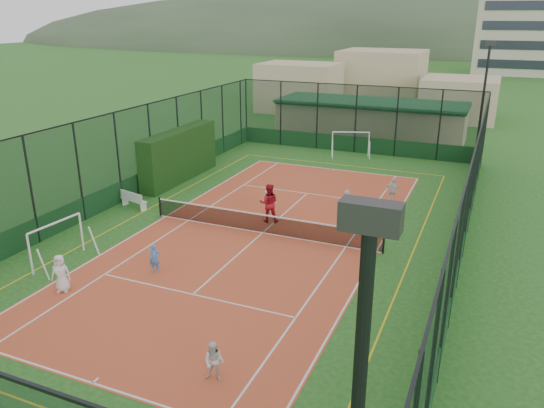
{
  "coord_description": "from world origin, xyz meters",
  "views": [
    {
      "loc": [
        9.58,
        -21.32,
        9.94
      ],
      "look_at": [
        0.12,
        0.9,
        1.2
      ],
      "focal_mm": 35.0,
      "sensor_mm": 36.0,
      "label": 1
    }
  ],
  "objects_px": {
    "coach": "(269,203)",
    "child_far_back": "(346,200)",
    "futsal_goal_far": "(350,144)",
    "child_far_left": "(269,200)",
    "white_bench": "(134,199)",
    "floodlight_ne": "(482,106)",
    "child_near_left": "(61,273)",
    "child_near_right": "(214,362)",
    "child_far_right": "(393,191)",
    "futsal_goal_near": "(57,243)",
    "clubhouse": "(370,120)",
    "child_near_mid": "(155,258)"
  },
  "relations": [
    {
      "from": "white_bench",
      "to": "child_near_left",
      "type": "relative_size",
      "value": 1.17
    },
    {
      "from": "child_near_mid",
      "to": "child_far_left",
      "type": "xyz_separation_m",
      "value": [
        1.55,
        8.05,
        0.07
      ]
    },
    {
      "from": "floodlight_ne",
      "to": "child_far_left",
      "type": "bearing_deg",
      "value": -124.0
    },
    {
      "from": "futsal_goal_near",
      "to": "child_near_mid",
      "type": "distance_m",
      "value": 4.36
    },
    {
      "from": "coach",
      "to": "floodlight_ne",
      "type": "bearing_deg",
      "value": -141.95
    },
    {
      "from": "floodlight_ne",
      "to": "child_far_back",
      "type": "xyz_separation_m",
      "value": [
        -5.77,
        -11.98,
        -3.55
      ]
    },
    {
      "from": "child_far_left",
      "to": "child_far_right",
      "type": "relative_size",
      "value": 0.93
    },
    {
      "from": "white_bench",
      "to": "futsal_goal_far",
      "type": "relative_size",
      "value": 0.63
    },
    {
      "from": "clubhouse",
      "to": "child_near_left",
      "type": "bearing_deg",
      "value": -98.81
    },
    {
      "from": "child_near_mid",
      "to": "child_near_right",
      "type": "relative_size",
      "value": 0.98
    },
    {
      "from": "floodlight_ne",
      "to": "child_far_left",
      "type": "xyz_separation_m",
      "value": [
        -9.41,
        -13.94,
        -3.44
      ]
    },
    {
      "from": "floodlight_ne",
      "to": "child_near_left",
      "type": "distance_m",
      "value": 28.23
    },
    {
      "from": "child_near_left",
      "to": "coach",
      "type": "relative_size",
      "value": 0.75
    },
    {
      "from": "coach",
      "to": "child_far_back",
      "type": "bearing_deg",
      "value": -156.59
    },
    {
      "from": "child_far_right",
      "to": "child_far_back",
      "type": "distance_m",
      "value": 2.9
    },
    {
      "from": "coach",
      "to": "white_bench",
      "type": "bearing_deg",
      "value": -13.71
    },
    {
      "from": "floodlight_ne",
      "to": "futsal_goal_far",
      "type": "relative_size",
      "value": 3.01
    },
    {
      "from": "floodlight_ne",
      "to": "child_near_right",
      "type": "xyz_separation_m",
      "value": [
        -5.46,
        -26.98,
        -3.5
      ]
    },
    {
      "from": "futsal_goal_near",
      "to": "child_near_left",
      "type": "relative_size",
      "value": 1.85
    },
    {
      "from": "clubhouse",
      "to": "child_far_left",
      "type": "bearing_deg",
      "value": -92.39
    },
    {
      "from": "floodlight_ne",
      "to": "child_near_left",
      "type": "relative_size",
      "value": 5.58
    },
    {
      "from": "white_bench",
      "to": "child_far_right",
      "type": "xyz_separation_m",
      "value": [
        12.68,
        6.18,
        0.25
      ]
    },
    {
      "from": "futsal_goal_near",
      "to": "white_bench",
      "type": "bearing_deg",
      "value": 15.21
    },
    {
      "from": "child_near_mid",
      "to": "child_far_left",
      "type": "bearing_deg",
      "value": 56.98
    },
    {
      "from": "clubhouse",
      "to": "child_near_mid",
      "type": "height_order",
      "value": "clubhouse"
    },
    {
      "from": "child_near_right",
      "to": "futsal_goal_near",
      "type": "bearing_deg",
      "value": 148.19
    },
    {
      "from": "child_far_left",
      "to": "coach",
      "type": "xyz_separation_m",
      "value": [
        0.5,
        -1.16,
        0.31
      ]
    },
    {
      "from": "clubhouse",
      "to": "coach",
      "type": "distance_m",
      "value": 20.52
    },
    {
      "from": "child_near_right",
      "to": "coach",
      "type": "bearing_deg",
      "value": 97.49
    },
    {
      "from": "child_near_right",
      "to": "floodlight_ne",
      "type": "bearing_deg",
      "value": 69.87
    },
    {
      "from": "futsal_goal_near",
      "to": "futsal_goal_far",
      "type": "bearing_deg",
      "value": -11.46
    },
    {
      "from": "child_far_back",
      "to": "coach",
      "type": "xyz_separation_m",
      "value": [
        -3.14,
        -3.12,
        0.42
      ]
    },
    {
      "from": "white_bench",
      "to": "child_far_back",
      "type": "relative_size",
      "value": 1.54
    },
    {
      "from": "white_bench",
      "to": "clubhouse",
      "type": "bearing_deg",
      "value": 84.18
    },
    {
      "from": "white_bench",
      "to": "child_far_left",
      "type": "height_order",
      "value": "child_far_left"
    },
    {
      "from": "floodlight_ne",
      "to": "child_far_right",
      "type": "height_order",
      "value": "floodlight_ne"
    },
    {
      "from": "futsal_goal_far",
      "to": "child_far_left",
      "type": "bearing_deg",
      "value": -112.98
    },
    {
      "from": "child_near_left",
      "to": "child_near_right",
      "type": "relative_size",
      "value": 1.2
    },
    {
      "from": "clubhouse",
      "to": "child_near_mid",
      "type": "bearing_deg",
      "value": -94.91
    },
    {
      "from": "child_near_right",
      "to": "child_far_left",
      "type": "relative_size",
      "value": 0.92
    },
    {
      "from": "child_near_mid",
      "to": "floodlight_ne",
      "type": "bearing_deg",
      "value": 41.39
    },
    {
      "from": "clubhouse",
      "to": "futsal_goal_far",
      "type": "bearing_deg",
      "value": -89.93
    },
    {
      "from": "clubhouse",
      "to": "white_bench",
      "type": "height_order",
      "value": "clubhouse"
    },
    {
      "from": "child_near_left",
      "to": "child_far_left",
      "type": "xyz_separation_m",
      "value": [
        3.86,
        10.74,
        -0.07
      ]
    },
    {
      "from": "child_near_right",
      "to": "child_far_back",
      "type": "distance_m",
      "value": 15.0
    },
    {
      "from": "futsal_goal_near",
      "to": "floodlight_ne",
      "type": "bearing_deg",
      "value": -28.42
    },
    {
      "from": "clubhouse",
      "to": "coach",
      "type": "relative_size",
      "value": 7.72
    },
    {
      "from": "child_near_right",
      "to": "child_far_right",
      "type": "distance_m",
      "value": 17.13
    },
    {
      "from": "child_near_right",
      "to": "child_far_left",
      "type": "height_order",
      "value": "child_far_left"
    },
    {
      "from": "child_far_left",
      "to": "coach",
      "type": "height_order",
      "value": "coach"
    }
  ]
}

